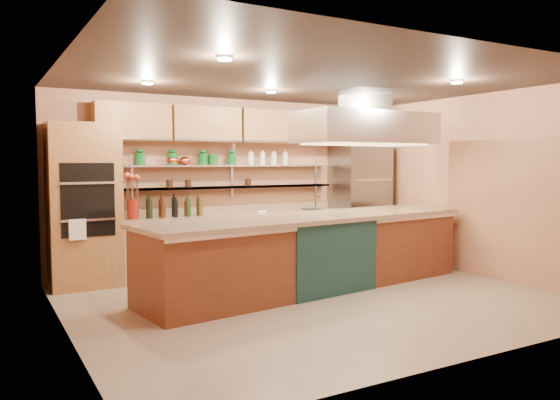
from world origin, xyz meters
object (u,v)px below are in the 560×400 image
refrigerator (360,201)px  flower_vase (133,209)px  island (312,252)px  kitchen_scale (261,210)px  green_canister (213,160)px  copper_kettle (185,161)px

refrigerator → flower_vase: 4.13m
island → kitchen_scale: 1.69m
island → refrigerator: bearing=30.7°
green_canister → island: bearing=-68.9°
refrigerator → flower_vase: bearing=179.9°
island → flower_vase: size_ratio=16.56×
refrigerator → flower_vase: size_ratio=7.09×
green_canister → copper_kettle: bearing=180.0°
refrigerator → green_canister: (-2.78, 0.23, 0.75)m
refrigerator → green_canister: bearing=175.3°
kitchen_scale → refrigerator: bearing=-15.4°
copper_kettle → flower_vase: bearing=-165.9°
flower_vase → green_canister: green_canister is taller
kitchen_scale → green_canister: green_canister is taller
island → kitchen_scale: bearing=81.3°
island → green_canister: green_canister is taller
island → copper_kettle: copper_kettle is taller
island → flower_vase: 2.68m
kitchen_scale → copper_kettle: 1.48m
flower_vase → copper_kettle: size_ratio=1.78×
island → copper_kettle: (-1.18, 1.85, 1.27)m
refrigerator → copper_kettle: size_ratio=12.59×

